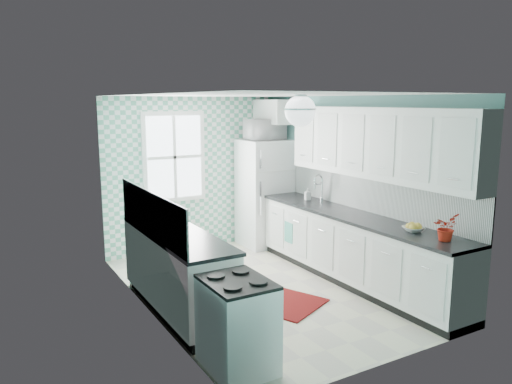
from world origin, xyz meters
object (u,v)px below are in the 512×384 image
ceiling_light (300,111)px  microwave (265,129)px  potted_plant (445,227)px  sink (312,203)px  fruit_bowl (413,229)px  stove (237,323)px  fridge (265,193)px

ceiling_light → microwave: size_ratio=0.57×
ceiling_light → potted_plant: ceiling_light is taller
sink → fruit_bowl: size_ratio=2.30×
ceiling_light → sink: bearing=48.6°
ceiling_light → stove: (-1.20, -0.77, -1.89)m
fridge → sink: fridge is taller
ceiling_light → fridge: 3.15m
stove → ceiling_light: bearing=30.2°
sink → microwave: size_ratio=0.87×
fruit_bowl → microwave: 3.34m
microwave → fruit_bowl: bearing=90.9°
fridge → sink: 1.22m
fridge → fruit_bowl: fridge is taller
potted_plant → microwave: size_ratio=0.48×
stove → sink: sink is taller
fridge → stove: (-2.31, -3.35, -0.46)m
ceiling_light → fruit_bowl: bearing=-26.6°
potted_plant → microwave: bearing=91.4°
fruit_bowl → stove: bearing=-176.0°
potted_plant → fruit_bowl: bearing=90.0°
stove → potted_plant: (2.40, -0.27, 0.65)m
ceiling_light → fruit_bowl: ceiling_light is taller
stove → microwave: 4.35m
fridge → stove: size_ratio=2.16×
sink → fridge: bearing=97.5°
sink → potted_plant: sink is taller
sink → stove: bearing=-135.3°
stove → sink: 3.25m
ceiling_light → fridge: bearing=66.8°
ceiling_light → fridge: (1.11, 2.59, -1.43)m
fridge → ceiling_light: bearing=-115.6°
stove → sink: size_ratio=1.56×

